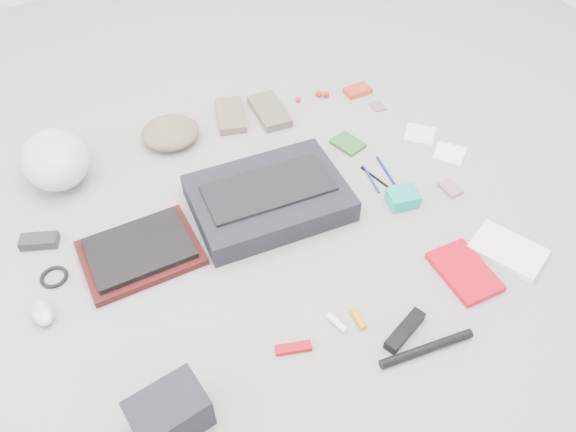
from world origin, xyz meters
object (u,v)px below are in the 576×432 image
laptop (139,248)px  book_red (465,272)px  camera_bag (169,414)px  bike_helmet (55,159)px  accordion_wallet (403,198)px  messenger_bag (269,198)px

laptop → book_red: size_ratio=1.44×
camera_bag → bike_helmet: bearing=85.2°
laptop → book_red: (0.84, -0.55, -0.02)m
laptop → camera_bag: size_ratio=1.69×
laptop → camera_bag: 0.56m
camera_bag → book_red: (0.95, 0.00, -0.05)m
accordion_wallet → messenger_bag: bearing=166.3°
laptop → camera_bag: (-0.11, -0.55, 0.02)m
laptop → accordion_wallet: accordion_wallet is taller
accordion_wallet → bike_helmet: bearing=157.9°
book_red → accordion_wallet: 0.34m
bike_helmet → accordion_wallet: (0.98, -0.69, -0.06)m
laptop → accordion_wallet: 0.88m
bike_helmet → book_red: size_ratio=1.34×
book_red → accordion_wallet: accordion_wallet is taller
laptop → book_red: laptop is taller
messenger_bag → accordion_wallet: (0.40, -0.20, -0.02)m
laptop → bike_helmet: 0.50m
bike_helmet → camera_bag: bike_helmet is taller
book_red → accordion_wallet: bearing=90.6°
book_red → laptop: bearing=150.3°
camera_bag → book_red: size_ratio=0.86×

